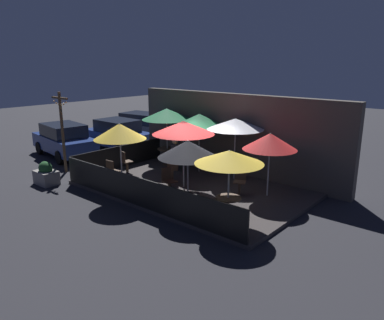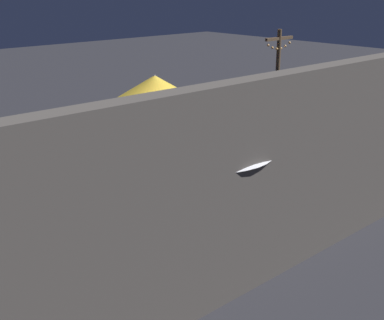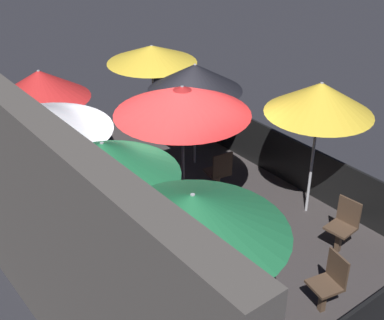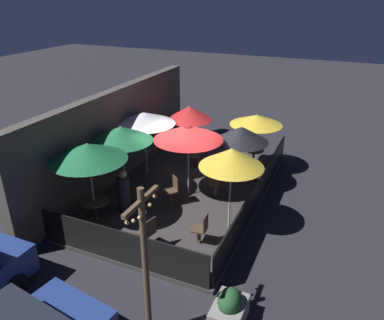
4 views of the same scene
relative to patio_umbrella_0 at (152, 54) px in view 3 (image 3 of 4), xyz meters
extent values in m
plane|color=#26262B|center=(-2.75, 1.57, -2.03)|extent=(60.00, 60.00, 0.00)
cube|color=#383333|center=(-2.75, 1.57, -1.97)|extent=(8.20, 5.00, 0.12)
cube|color=#4C4742|center=(-2.75, 4.30, -0.36)|extent=(9.80, 0.36, 3.34)
cube|color=black|center=(-2.75, -0.88, -1.44)|extent=(8.00, 0.05, 0.95)
cylinder|color=#B2B2B7|center=(0.00, 0.00, -0.86)|extent=(0.05, 0.05, 2.10)
cone|color=gold|center=(0.00, 0.00, 0.00)|extent=(1.94, 1.94, 0.37)
cylinder|color=#B2B2B7|center=(-5.57, 3.25, -0.66)|extent=(0.05, 0.05, 2.50)
cone|color=#1E6B3D|center=(-5.57, 3.25, 0.35)|extent=(2.15, 2.15, 0.47)
cylinder|color=#B2B2B7|center=(-1.60, 0.09, -0.84)|extent=(0.05, 0.05, 2.15)
cone|color=black|center=(-1.60, 0.09, -0.03)|extent=(1.86, 1.86, 0.53)
cylinder|color=#B2B2B7|center=(-4.21, -0.41, -0.69)|extent=(0.05, 0.05, 2.45)
cone|color=gold|center=(-4.21, -0.41, 0.27)|extent=(1.78, 1.78, 0.53)
cylinder|color=#B2B2B7|center=(-3.83, 3.34, -0.70)|extent=(0.05, 0.05, 2.41)
cone|color=#1E6B3D|center=(-3.83, 3.34, 0.26)|extent=(2.01, 2.01, 0.48)
cylinder|color=#B2B2B7|center=(-0.19, 2.62, -0.82)|extent=(0.05, 0.05, 2.18)
cone|color=red|center=(-0.19, 2.62, -0.01)|extent=(1.81, 1.81, 0.55)
cylinder|color=#B2B2B7|center=(-2.15, 3.47, -0.73)|extent=(0.05, 0.05, 2.37)
cone|color=silver|center=(-2.15, 3.47, 0.26)|extent=(2.18, 2.18, 0.40)
cylinder|color=#B2B2B7|center=(-2.97, 1.42, -0.69)|extent=(0.05, 0.05, 2.44)
cone|color=red|center=(-2.97, 1.42, 0.30)|extent=(2.22, 2.22, 0.47)
cylinder|color=#4C3828|center=(0.00, 0.00, -1.90)|extent=(0.41, 0.41, 0.02)
cylinder|color=#4C3828|center=(0.00, 0.00, -1.57)|extent=(0.08, 0.08, 0.69)
cylinder|color=#4C3828|center=(0.00, 0.00, -1.20)|extent=(0.75, 0.75, 0.04)
cylinder|color=#4C3828|center=(-5.57, 3.25, -1.20)|extent=(0.87, 0.87, 0.04)
cube|color=#4C3828|center=(-3.78, 1.68, -1.68)|extent=(0.11, 0.11, 0.46)
cube|color=#4C3828|center=(-3.78, 1.68, -1.43)|extent=(0.56, 0.56, 0.04)
cube|color=#4C3828|center=(-3.65, 1.56, -1.19)|extent=(0.29, 0.32, 0.44)
cube|color=#4C3828|center=(-6.00, 1.29, -1.69)|extent=(0.10, 0.10, 0.43)
cube|color=#4C3828|center=(-6.00, 1.29, -1.46)|extent=(0.48, 0.48, 0.04)
cube|color=#4C3828|center=(-6.04, 1.12, -1.22)|extent=(0.40, 0.11, 0.44)
cube|color=#4C3828|center=(-5.30, 0.07, -1.70)|extent=(0.09, 0.09, 0.43)
cube|color=#4C3828|center=(-5.30, 0.07, -1.46)|extent=(0.43, 0.43, 0.04)
cube|color=#4C3828|center=(-5.28, -0.11, -1.22)|extent=(0.40, 0.06, 0.44)
cube|color=#4C3828|center=(-2.80, 0.50, -1.68)|extent=(0.09, 0.09, 0.46)
cube|color=#4C3828|center=(-2.80, 0.50, -1.43)|extent=(0.46, 0.46, 0.04)
cube|color=#4C3828|center=(-2.97, 0.53, -1.19)|extent=(0.10, 0.40, 0.44)
cube|color=#4C3828|center=(-0.97, 2.07, -1.69)|extent=(0.11, 0.11, 0.44)
cube|color=#4C3828|center=(-0.97, 2.07, -1.45)|extent=(0.53, 0.53, 0.04)
cube|color=#4C3828|center=(-1.04, 2.23, -1.21)|extent=(0.38, 0.20, 0.44)
cylinder|color=#333338|center=(-4.69, 2.81, -1.35)|extent=(0.51, 0.51, 1.12)
sphere|color=tan|center=(-4.69, 2.81, -0.67)|extent=(0.24, 0.24, 0.24)
camera|label=1|loc=(5.72, -8.28, 2.59)|focal=35.00mm
camera|label=2|loc=(3.43, 9.29, 2.62)|focal=50.00mm
camera|label=3|loc=(-9.23, 6.10, 3.59)|focal=50.00mm
camera|label=4|loc=(-13.00, -3.09, 4.34)|focal=35.00mm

